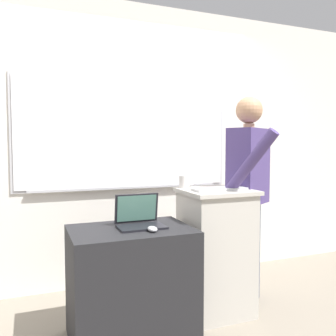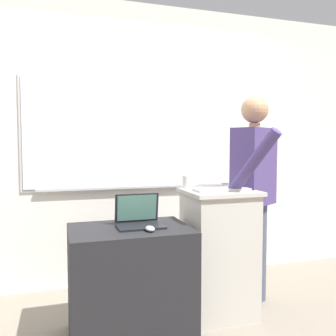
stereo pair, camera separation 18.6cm
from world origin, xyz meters
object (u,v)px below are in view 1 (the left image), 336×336
object	(u,v)px
computer_mouse_by_laptop	(152,229)
coffee_mug	(185,182)
laptop	(139,217)
wireless_keyboard	(219,189)
lectern_podium	(216,251)
side_desk	(131,284)
person_presenter	(249,184)

from	to	relation	value
computer_mouse_by_laptop	coffee_mug	distance (m)	0.67
laptop	wireless_keyboard	bearing A→B (deg)	2.25
wireless_keyboard	coffee_mug	xyz separation A→B (m)	(-0.18, 0.24, 0.04)
lectern_podium	side_desk	xyz separation A→B (m)	(-0.73, -0.13, -0.11)
person_presenter	wireless_keyboard	xyz separation A→B (m)	(-0.36, -0.14, -0.01)
coffee_mug	computer_mouse_by_laptop	bearing A→B (deg)	-134.12
laptop	computer_mouse_by_laptop	bearing A→B (deg)	-78.56
lectern_podium	computer_mouse_by_laptop	xyz separation A→B (m)	(-0.62, -0.27, 0.29)
person_presenter	wireless_keyboard	world-z (taller)	person_presenter
coffee_mug	wireless_keyboard	bearing A→B (deg)	-53.31
laptop	computer_mouse_by_laptop	world-z (taller)	laptop
computer_mouse_by_laptop	lectern_podium	bearing A→B (deg)	23.29
coffee_mug	laptop	bearing A→B (deg)	-150.36
person_presenter	computer_mouse_by_laptop	distance (m)	1.05
laptop	coffee_mug	size ratio (longest dim) A/B	2.31
person_presenter	coffee_mug	world-z (taller)	person_presenter
lectern_podium	laptop	bearing A→B (deg)	-172.38
wireless_keyboard	computer_mouse_by_laptop	bearing A→B (deg)	-161.52
wireless_keyboard	side_desk	bearing A→B (deg)	-174.82
lectern_podium	computer_mouse_by_laptop	size ratio (longest dim) A/B	9.83
side_desk	computer_mouse_by_laptop	bearing A→B (deg)	-52.73
person_presenter	coffee_mug	distance (m)	0.55
side_desk	computer_mouse_by_laptop	xyz separation A→B (m)	(0.11, -0.14, 0.40)
lectern_podium	side_desk	world-z (taller)	lectern_podium
lectern_podium	coffee_mug	size ratio (longest dim) A/B	7.14
wireless_keyboard	lectern_podium	bearing A→B (deg)	82.53
person_presenter	laptop	bearing A→B (deg)	158.64
person_presenter	laptop	world-z (taller)	person_presenter
person_presenter	lectern_podium	bearing A→B (deg)	161.94
laptop	wireless_keyboard	distance (m)	0.67
side_desk	person_presenter	bearing A→B (deg)	10.86
lectern_podium	side_desk	distance (m)	0.75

